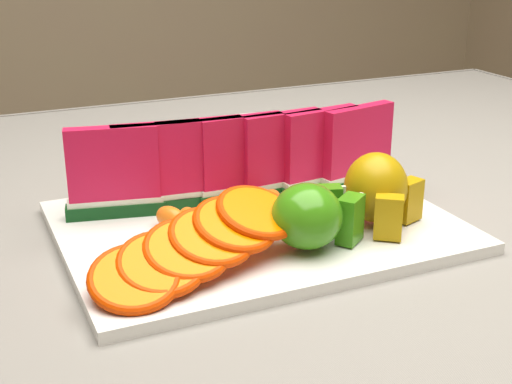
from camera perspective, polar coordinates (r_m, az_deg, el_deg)
The scene contains 10 objects.
table at distance 0.90m, azimuth 0.10°, elevation -6.29°, with size 1.40×0.90×0.75m.
tablecloth at distance 0.87m, azimuth 0.10°, elevation -2.64°, with size 1.53×1.03×0.20m.
platter at distance 0.75m, azimuth 0.02°, elevation -2.78°, with size 0.40×0.30×0.01m.
apple_cluster at distance 0.68m, azimuth 4.54°, elevation -1.90°, with size 0.10×0.08×0.06m.
pear_cluster at distance 0.74m, azimuth 9.77°, elevation 0.17°, with size 0.09×0.10×0.07m.
side_plate at distance 1.11m, azimuth 0.78°, elevation 5.00°, with size 0.22×0.22×0.01m.
watermelon_row at distance 0.79m, azimuth -1.13°, elevation 2.47°, with size 0.39×0.07×0.10m.
orange_fan_front at distance 0.64m, azimuth -4.54°, elevation -4.09°, with size 0.23×0.14×0.06m.
orange_fan_back at distance 0.84m, azimuth -6.57°, elevation 1.51°, with size 0.24×0.10×0.04m.
tangerine_segments at distance 0.74m, azimuth -2.00°, elevation -1.62°, with size 0.16×0.07×0.02m.
Camera 1 is at (-0.33, -0.73, 1.06)m, focal length 50.00 mm.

